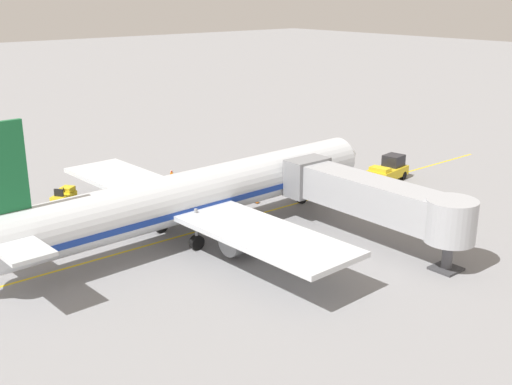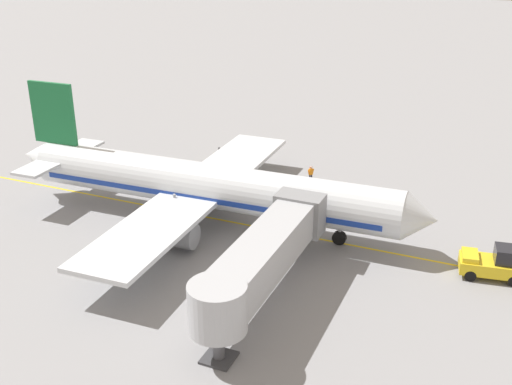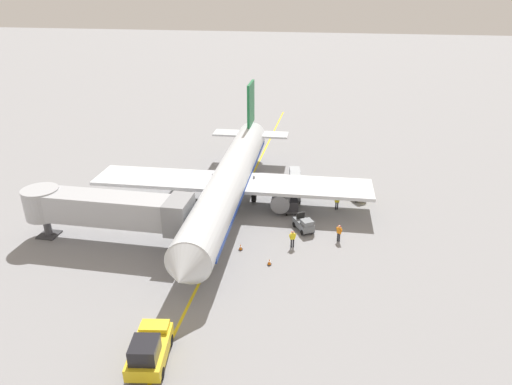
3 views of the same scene
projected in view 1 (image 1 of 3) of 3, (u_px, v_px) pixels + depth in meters
The scene contains 16 objects.
ground_plane at pixel (175, 237), 47.93m from camera, with size 400.00×400.00×0.00m, color gray.
gate_lead_in_line at pixel (175, 237), 47.93m from camera, with size 0.24×80.00×0.01m, color gold.
parked_airliner at pixel (196, 195), 47.46m from camera, with size 30.17×37.30×10.63m.
jet_bridge at pixel (374, 198), 46.02m from camera, with size 16.07×3.50×4.98m.
pushback_tractor at pixel (389, 169), 62.10m from camera, with size 2.85×4.69×2.40m.
baggage_tug_lead at pixel (64, 197), 55.17m from camera, with size 2.43×2.73×1.62m.
baggage_tug_trailing at pixel (179, 191), 56.57m from camera, with size 2.34×2.76×1.62m.
baggage_cart_front at pixel (152, 202), 53.00m from camera, with size 1.67×2.98×1.58m.
baggage_cart_second_in_train at pixel (121, 209), 51.27m from camera, with size 1.67×2.98×1.58m.
baggage_cart_third_in_train at pixel (81, 219), 48.95m from camera, with size 1.67×2.98×1.58m.
baggage_cart_tail_end at pixel (57, 227), 47.47m from camera, with size 1.67×2.98×1.58m.
ground_crew_wing_walker at pixel (214, 184), 57.95m from camera, with size 0.70×0.36×1.69m.
ground_crew_loader at pixel (108, 192), 55.53m from camera, with size 0.72×0.33×1.69m.
ground_crew_marshaller at pixel (172, 178), 59.87m from camera, with size 0.62×0.52×1.69m.
safety_cone_nose_left at pixel (253, 188), 58.95m from camera, with size 0.36×0.36×0.59m.
safety_cone_nose_right at pixel (257, 200), 55.59m from camera, with size 0.36×0.36×0.59m.
Camera 1 is at (38.15, -23.97, 17.78)m, focal length 44.54 mm.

